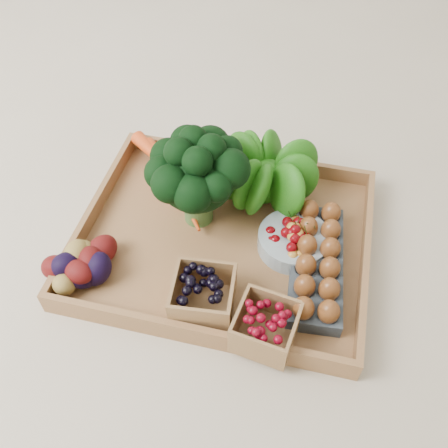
% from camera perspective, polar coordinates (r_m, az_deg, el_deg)
% --- Properties ---
extents(ground, '(4.00, 4.00, 0.00)m').
position_cam_1_polar(ground, '(0.99, -0.00, -2.26)').
color(ground, beige).
rests_on(ground, ground).
extents(tray, '(0.55, 0.45, 0.01)m').
position_cam_1_polar(tray, '(0.98, -0.00, -1.99)').
color(tray, '#9A6C40').
rests_on(tray, ground).
extents(carrots, '(0.21, 0.15, 0.05)m').
position_cam_1_polar(carrots, '(1.06, -5.57, 5.17)').
color(carrots, '#E34917').
rests_on(carrots, tray).
extents(lettuce, '(0.14, 0.14, 0.14)m').
position_cam_1_polar(lettuce, '(1.01, 4.58, 6.19)').
color(lettuce, '#105B0E').
rests_on(lettuce, tray).
extents(broccoli, '(0.19, 0.19, 0.15)m').
position_cam_1_polar(broccoli, '(0.96, -3.05, 3.72)').
color(broccoli, black).
rests_on(broccoli, tray).
extents(cherry_bowl, '(0.14, 0.14, 0.04)m').
position_cam_1_polar(cherry_bowl, '(0.96, 7.93, -1.95)').
color(cherry_bowl, '#8C9EA5').
rests_on(cherry_bowl, tray).
extents(egg_carton, '(0.11, 0.27, 0.03)m').
position_cam_1_polar(egg_carton, '(0.93, 10.48, -4.70)').
color(egg_carton, '#383F47').
rests_on(egg_carton, tray).
extents(potatoes, '(0.14, 0.14, 0.08)m').
position_cam_1_polar(potatoes, '(0.93, -16.37, -4.12)').
color(potatoes, '#450B0B').
rests_on(potatoes, tray).
extents(punnet_blackberry, '(0.11, 0.11, 0.07)m').
position_cam_1_polar(punnet_blackberry, '(0.86, -2.38, -8.16)').
color(punnet_blackberry, black).
rests_on(punnet_blackberry, tray).
extents(punnet_raspberry, '(0.11, 0.11, 0.07)m').
position_cam_1_polar(punnet_raspberry, '(0.83, 4.79, -11.59)').
color(punnet_raspberry, '#650414').
rests_on(punnet_raspberry, tray).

